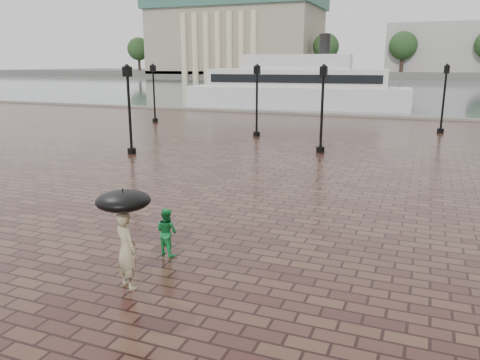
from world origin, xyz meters
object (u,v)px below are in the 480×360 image
Objects in this scene: adult_pedestrian at (126,250)px; child_pedestrian at (167,232)px; ferry_near at (297,86)px; street_lamps at (261,100)px.

adult_pedestrian reaches higher than child_pedestrian.
child_pedestrian is 39.47m from ferry_near.
ferry_near reaches higher than street_lamps.
child_pedestrian is at bearing -77.68° from street_lamps.
street_lamps reaches higher than child_pedestrian.
adult_pedestrian is at bearing -78.43° from street_lamps.
adult_pedestrian is 1.82m from child_pedestrian.
street_lamps is at bearing -62.67° from child_pedestrian.
street_lamps is 20.68m from adult_pedestrian.
adult_pedestrian is at bearing -84.89° from ferry_near.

